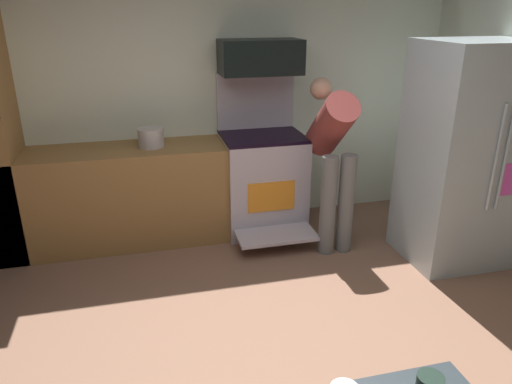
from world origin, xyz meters
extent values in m
cube|color=#815B47|center=(0.00, 0.00, -0.01)|extent=(5.20, 4.80, 0.02)
cube|color=silver|center=(0.00, 2.34, 1.30)|extent=(5.20, 0.12, 2.60)
cube|color=olive|center=(-0.90, 1.98, 0.45)|extent=(2.40, 0.60, 0.90)
cube|color=#BCB3C0|center=(0.53, 1.96, 0.46)|extent=(0.76, 0.64, 0.92)
cube|color=black|center=(0.53, 1.96, 0.94)|extent=(0.76, 0.64, 0.03)
cube|color=#BCB3C0|center=(0.53, 2.25, 1.22)|extent=(0.76, 0.06, 0.54)
cube|color=orange|center=(0.53, 1.63, 0.45)|extent=(0.44, 0.01, 0.28)
cube|color=#BCB3C0|center=(0.53, 1.46, 0.14)|extent=(0.72, 0.35, 0.03)
cube|color=black|center=(0.53, 2.06, 1.65)|extent=(0.74, 0.38, 0.31)
cube|color=#AFBFC5|center=(2.03, 1.00, 0.92)|extent=(0.89, 0.73, 1.84)
cylinder|color=#AFBFC5|center=(1.99, 0.62, 1.01)|extent=(0.02, 0.02, 0.83)
cylinder|color=#AFBFC5|center=(2.07, 0.62, 1.01)|extent=(0.02, 0.02, 0.83)
cylinder|color=slate|center=(0.95, 1.31, 0.45)|extent=(0.14, 0.14, 0.90)
cylinder|color=slate|center=(1.12, 1.31, 0.45)|extent=(0.14, 0.14, 0.90)
cylinder|color=#963C39|center=(1.04, 1.54, 1.11)|extent=(0.30, 0.67, 0.64)
sphere|color=tan|center=(1.04, 1.82, 1.38)|extent=(0.20, 0.20, 0.20)
cylinder|color=beige|center=(-0.49, 1.98, 0.98)|extent=(0.23, 0.23, 0.17)
camera|label=1|loc=(-0.58, -2.25, 2.08)|focal=33.39mm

